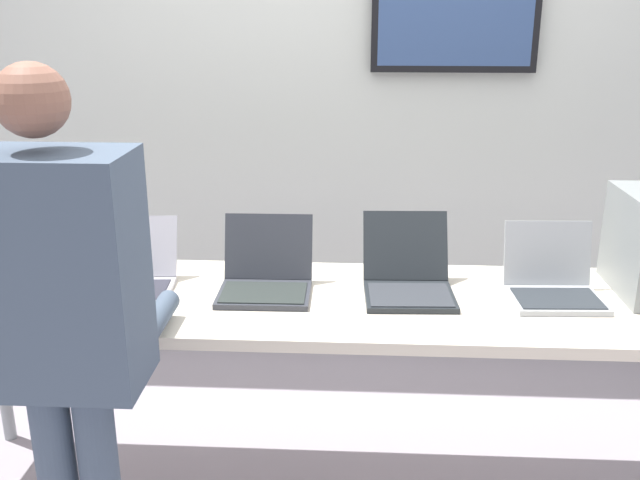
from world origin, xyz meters
TOP-DOWN VIEW (x-y plane):
  - back_wall at (0.01, 1.13)m, footprint 8.00×0.11m
  - workbench at (0.00, 0.00)m, footprint 2.89×0.70m
  - laptop_station_1 at (-0.71, 0.05)m, footprint 0.37×0.36m
  - laptop_station_2 at (-0.20, 0.05)m, footprint 0.32×0.33m
  - laptop_station_3 at (0.30, 0.07)m, footprint 0.32×0.39m
  - laptop_station_4 at (0.80, 0.05)m, footprint 0.32×0.30m
  - person at (-0.66, -0.62)m, footprint 0.44×0.58m

SIDE VIEW (x-z plane):
  - workbench at x=0.00m, z-range 0.34..1.13m
  - laptop_station_1 at x=-0.71m, z-range 0.73..0.95m
  - laptop_station_4 at x=0.80m, z-range 0.72..0.97m
  - laptop_station_2 at x=-0.20m, z-range 0.72..0.97m
  - laptop_station_3 at x=0.30m, z-range 0.72..0.97m
  - person at x=-0.66m, z-range 0.17..1.80m
  - back_wall at x=0.01m, z-range 0.01..2.45m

